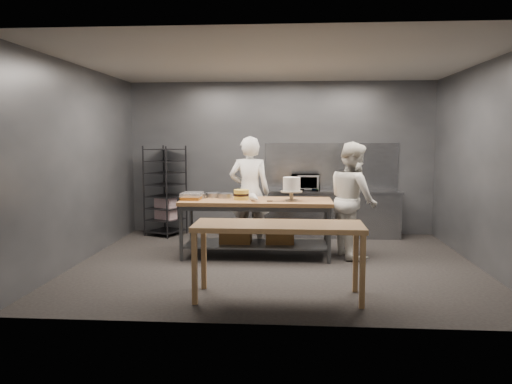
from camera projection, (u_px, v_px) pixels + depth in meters
The scene contains 16 objects.
ground at pixel (276, 263), 7.60m from camera, with size 6.00×6.00×0.00m, color black.
back_wall at pixel (280, 158), 9.91m from camera, with size 6.00×0.04×3.00m, color #4C4F54.
work_table at pixel (256, 221), 8.03m from camera, with size 2.40×0.90×0.92m.
near_counter at pixel (278, 231), 5.89m from camera, with size 2.00×0.70×0.90m.
back_counter at pixel (331, 213), 9.64m from camera, with size 2.60×0.60×0.90m.
splashback_panel at pixel (331, 166), 9.84m from camera, with size 2.60×0.02×0.90m, color slate.
speed_rack at pixel (165, 192), 9.74m from camera, with size 0.82×0.84×1.75m.
chef_behind at pixel (250, 192), 8.61m from camera, with size 0.70×0.46×1.93m, color white.
chef_right at pixel (353, 199), 7.98m from camera, with size 0.90×0.70×1.85m, color white.
microwave at pixel (305, 182), 9.61m from camera, with size 0.54×0.37×0.30m, color black.
frosted_cake_stand at pixel (292, 186), 7.81m from camera, with size 0.34×0.34×0.37m.
layer_cake at pixel (241, 195), 7.97m from camera, with size 0.24×0.24×0.16m.
cake_pans at pixel (212, 196), 8.22m from camera, with size 0.70×0.41×0.07m.
piping_bag at pixel (255, 198), 7.68m from camera, with size 0.12×0.12×0.38m, color white.
offset_spatula at pixel (275, 201), 7.73m from camera, with size 0.36×0.02×0.02m.
pastry_clamshells at pixel (192, 196), 8.01m from camera, with size 0.32×0.40×0.11m.
Camera 1 is at (0.23, -7.43, 1.92)m, focal length 35.00 mm.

